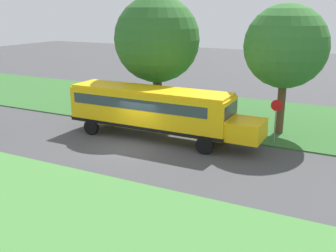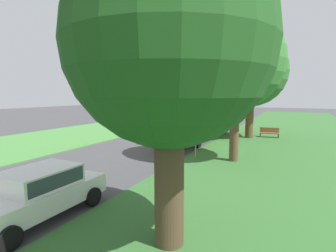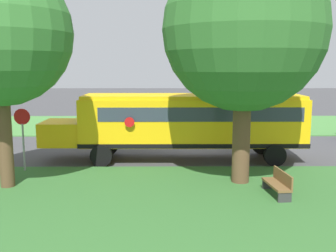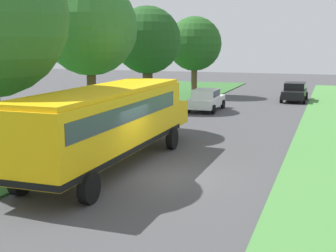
% 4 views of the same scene
% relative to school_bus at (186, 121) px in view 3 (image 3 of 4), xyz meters
% --- Properties ---
extents(ground_plane, '(120.00, 120.00, 0.00)m').
position_rel_school_bus_xyz_m(ground_plane, '(2.38, -0.40, -1.92)').
color(ground_plane, '#424244').
extents(grass_verge, '(12.00, 80.00, 0.08)m').
position_rel_school_bus_xyz_m(grass_verge, '(-7.62, -0.40, -1.88)').
color(grass_verge, '#33662D').
rests_on(grass_verge, ground).
extents(grass_far_side, '(10.00, 80.00, 0.07)m').
position_rel_school_bus_xyz_m(grass_far_side, '(11.38, -0.40, -1.89)').
color(grass_far_side, '#47843D').
rests_on(grass_far_side, ground).
extents(school_bus, '(2.85, 12.42, 3.16)m').
position_rel_school_bus_xyz_m(school_bus, '(0.00, 0.00, 0.00)').
color(school_bus, yellow).
rests_on(school_bus, ground).
extents(oak_tree_beside_bus, '(6.02, 6.02, 8.83)m').
position_rel_school_bus_xyz_m(oak_tree_beside_bus, '(-4.02, -1.82, 3.90)').
color(oak_tree_beside_bus, brown).
rests_on(oak_tree_beside_bus, ground).
extents(oak_tree_roadside_mid, '(5.19, 5.19, 8.25)m').
position_rel_school_bus_xyz_m(oak_tree_roadside_mid, '(-4.31, 6.74, 3.63)').
color(oak_tree_roadside_mid, brown).
rests_on(oak_tree_roadside_mid, ground).
extents(stop_sign, '(0.08, 0.68, 2.74)m').
position_rel_school_bus_xyz_m(stop_sign, '(-2.22, 7.04, -0.19)').
color(stop_sign, gray).
rests_on(stop_sign, ground).
extents(park_bench, '(1.64, 0.65, 0.92)m').
position_rel_school_bus_xyz_m(park_bench, '(-5.53, -2.90, -1.45)').
color(park_bench, brown).
rests_on(park_bench, ground).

